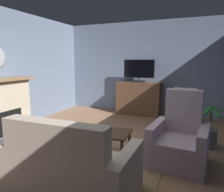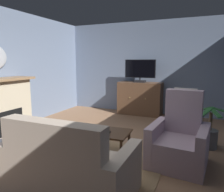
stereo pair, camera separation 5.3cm
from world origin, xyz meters
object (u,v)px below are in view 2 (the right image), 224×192
object	(u,v)px
fireplace	(1,109)
potted_plant_tall_palm_by_window	(210,135)
tv_remote	(105,132)
cat	(30,148)
coffee_table	(97,133)
tv_cabinet	(140,99)
television	(140,70)
armchair_in_far_corner	(179,142)
sofa_floral	(69,169)

from	to	relation	value
fireplace	potted_plant_tall_palm_by_window	bearing A→B (deg)	14.75
tv_remote	cat	xyz separation A→B (m)	(-1.30, -0.38, -0.36)
coffee_table	potted_plant_tall_palm_by_window	size ratio (longest dim) A/B	1.45
cat	tv_cabinet	bearing A→B (deg)	74.05
fireplace	television	size ratio (longest dim) A/B	1.70
tv_cabinet	television	size ratio (longest dim) A/B	1.42
coffee_table	potted_plant_tall_palm_by_window	distance (m)	2.10
armchair_in_far_corner	cat	distance (m)	2.54
tv_cabinet	television	distance (m)	0.87
tv_remote	armchair_in_far_corner	bearing A→B (deg)	11.54
tv_cabinet	potted_plant_tall_palm_by_window	distance (m)	2.76
fireplace	television	world-z (taller)	television
coffee_table	tv_remote	distance (m)	0.19
tv_cabinet	armchair_in_far_corner	bearing A→B (deg)	-63.03
tv_cabinet	sofa_floral	world-z (taller)	sofa_floral
tv_cabinet	cat	xyz separation A→B (m)	(-1.00, -3.49, -0.37)
armchair_in_far_corner	tv_cabinet	bearing A→B (deg)	116.97
fireplace	tv_remote	size ratio (longest dim) A/B	9.14
fireplace	coffee_table	xyz separation A→B (m)	(2.30, -0.02, -0.20)
coffee_table	tv_remote	xyz separation A→B (m)	(0.17, -0.03, 0.06)
television	potted_plant_tall_palm_by_window	distance (m)	2.93
tv_remote	tv_cabinet	bearing A→B (deg)	93.96
tv_cabinet	coffee_table	bearing A→B (deg)	-87.67
tv_remote	cat	world-z (taller)	tv_remote
tv_remote	armchair_in_far_corner	distance (m)	1.18
fireplace	potted_plant_tall_palm_by_window	size ratio (longest dim) A/B	1.98
fireplace	television	xyz separation A→B (m)	(2.17, 3.01, 0.74)
potted_plant_tall_palm_by_window	cat	distance (m)	3.27
coffee_table	sofa_floral	bearing A→B (deg)	-80.18
fireplace	cat	xyz separation A→B (m)	(1.17, -0.43, -0.50)
television	armchair_in_far_corner	xyz separation A→B (m)	(1.45, -2.79, -0.99)
potted_plant_tall_palm_by_window	tv_remote	bearing A→B (deg)	-145.10
tv_cabinet	coffee_table	size ratio (longest dim) A/B	1.14
fireplace	armchair_in_far_corner	world-z (taller)	fireplace
potted_plant_tall_palm_by_window	television	bearing A→B (deg)	134.60
fireplace	sofa_floral	distance (m)	2.75
cat	sofa_floral	bearing A→B (deg)	-28.30
potted_plant_tall_palm_by_window	cat	xyz separation A→B (m)	(-2.90, -1.50, -0.15)
television	coffee_table	distance (m)	3.17
fireplace	tv_remote	distance (m)	2.47
television	tv_remote	world-z (taller)	television
tv_remote	potted_plant_tall_palm_by_window	distance (m)	1.97
sofa_floral	potted_plant_tall_palm_by_window	size ratio (longest dim) A/B	1.95
tv_cabinet	cat	world-z (taller)	tv_cabinet
tv_cabinet	potted_plant_tall_palm_by_window	xyz separation A→B (m)	(1.91, -1.99, -0.22)
armchair_in_far_corner	cat	bearing A→B (deg)	-165.18
fireplace	tv_cabinet	size ratio (longest dim) A/B	1.19
tv_cabinet	armchair_in_far_corner	world-z (taller)	armchair_in_far_corner
tv_cabinet	coffee_table	distance (m)	3.08
fireplace	tv_cabinet	xyz separation A→B (m)	(2.17, 3.06, -0.13)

